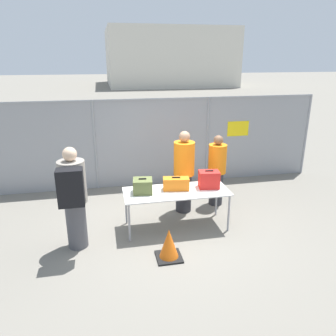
{
  "coord_description": "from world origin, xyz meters",
  "views": [
    {
      "loc": [
        -1.28,
        -5.76,
        3.25
      ],
      "look_at": [
        0.02,
        0.51,
        1.05
      ],
      "focal_mm": 35.0,
      "sensor_mm": 36.0,
      "label": 1
    }
  ],
  "objects_px": {
    "inspection_table": "(176,193)",
    "security_worker_far": "(217,170)",
    "suitcase_orange": "(176,184)",
    "security_worker_near": "(184,171)",
    "traffic_cone": "(169,245)",
    "traveler_hooded": "(73,196)",
    "suitcase_olive": "(143,186)",
    "suitcase_red": "(209,179)",
    "utility_trailer": "(171,151)"
  },
  "relations": [
    {
      "from": "suitcase_olive",
      "to": "suitcase_orange",
      "type": "relative_size",
      "value": 0.75
    },
    {
      "from": "suitcase_olive",
      "to": "security_worker_near",
      "type": "distance_m",
      "value": 1.16
    },
    {
      "from": "traffic_cone",
      "to": "inspection_table",
      "type": "bearing_deg",
      "value": 70.39
    },
    {
      "from": "suitcase_red",
      "to": "traveler_hooded",
      "type": "xyz_separation_m",
      "value": [
        -2.55,
        -0.43,
        0.06
      ]
    },
    {
      "from": "suitcase_red",
      "to": "utility_trailer",
      "type": "height_order",
      "value": "suitcase_red"
    },
    {
      "from": "inspection_table",
      "to": "utility_trailer",
      "type": "height_order",
      "value": "inspection_table"
    },
    {
      "from": "inspection_table",
      "to": "suitcase_olive",
      "type": "height_order",
      "value": "suitcase_olive"
    },
    {
      "from": "security_worker_near",
      "to": "traveler_hooded",
      "type": "bearing_deg",
      "value": 43.74
    },
    {
      "from": "suitcase_orange",
      "to": "traffic_cone",
      "type": "distance_m",
      "value": 1.32
    },
    {
      "from": "traveler_hooded",
      "to": "inspection_table",
      "type": "bearing_deg",
      "value": 19.8
    },
    {
      "from": "inspection_table",
      "to": "suitcase_olive",
      "type": "distance_m",
      "value": 0.67
    },
    {
      "from": "inspection_table",
      "to": "utility_trailer",
      "type": "bearing_deg",
      "value": 79.06
    },
    {
      "from": "suitcase_olive",
      "to": "traffic_cone",
      "type": "height_order",
      "value": "suitcase_olive"
    },
    {
      "from": "suitcase_red",
      "to": "security_worker_far",
      "type": "relative_size",
      "value": 0.26
    },
    {
      "from": "suitcase_olive",
      "to": "security_worker_far",
      "type": "bearing_deg",
      "value": 24.67
    },
    {
      "from": "suitcase_red",
      "to": "traveler_hooded",
      "type": "bearing_deg",
      "value": -170.48
    },
    {
      "from": "suitcase_orange",
      "to": "security_worker_near",
      "type": "distance_m",
      "value": 0.7
    },
    {
      "from": "suitcase_olive",
      "to": "security_worker_near",
      "type": "xyz_separation_m",
      "value": [
        0.97,
        0.63,
        0.01
      ]
    },
    {
      "from": "suitcase_olive",
      "to": "security_worker_far",
      "type": "xyz_separation_m",
      "value": [
        1.78,
        0.82,
        -0.07
      ]
    },
    {
      "from": "suitcase_orange",
      "to": "utility_trailer",
      "type": "bearing_deg",
      "value": 78.98
    },
    {
      "from": "suitcase_red",
      "to": "suitcase_orange",
      "type": "bearing_deg",
      "value": 177.36
    },
    {
      "from": "security_worker_near",
      "to": "security_worker_far",
      "type": "relative_size",
      "value": 1.1
    },
    {
      "from": "traveler_hooded",
      "to": "security_worker_near",
      "type": "xyz_separation_m",
      "value": [
        2.21,
        1.08,
        -0.09
      ]
    },
    {
      "from": "suitcase_olive",
      "to": "suitcase_red",
      "type": "height_order",
      "value": "suitcase_red"
    },
    {
      "from": "inspection_table",
      "to": "suitcase_red",
      "type": "relative_size",
      "value": 4.76
    },
    {
      "from": "suitcase_orange",
      "to": "security_worker_near",
      "type": "xyz_separation_m",
      "value": [
        0.32,
        0.62,
        0.03
      ]
    },
    {
      "from": "suitcase_red",
      "to": "security_worker_near",
      "type": "distance_m",
      "value": 0.73
    },
    {
      "from": "suitcase_orange",
      "to": "traffic_cone",
      "type": "relative_size",
      "value": 0.99
    },
    {
      "from": "suitcase_red",
      "to": "security_worker_near",
      "type": "bearing_deg",
      "value": 117.66
    },
    {
      "from": "inspection_table",
      "to": "security_worker_far",
      "type": "distance_m",
      "value": 1.44
    },
    {
      "from": "suitcase_olive",
      "to": "security_worker_far",
      "type": "relative_size",
      "value": 0.25
    },
    {
      "from": "inspection_table",
      "to": "utility_trailer",
      "type": "distance_m",
      "value": 4.08
    },
    {
      "from": "inspection_table",
      "to": "traffic_cone",
      "type": "relative_size",
      "value": 3.79
    },
    {
      "from": "traveler_hooded",
      "to": "security_worker_near",
      "type": "height_order",
      "value": "traveler_hooded"
    },
    {
      "from": "suitcase_olive",
      "to": "suitcase_red",
      "type": "bearing_deg",
      "value": -0.67
    },
    {
      "from": "security_worker_far",
      "to": "utility_trailer",
      "type": "height_order",
      "value": "security_worker_far"
    },
    {
      "from": "suitcase_orange",
      "to": "utility_trailer",
      "type": "xyz_separation_m",
      "value": [
        0.76,
        3.92,
        -0.47
      ]
    },
    {
      "from": "suitcase_orange",
      "to": "security_worker_far",
      "type": "distance_m",
      "value": 1.38
    },
    {
      "from": "suitcase_red",
      "to": "security_worker_near",
      "type": "relative_size",
      "value": 0.24
    },
    {
      "from": "suitcase_orange",
      "to": "security_worker_near",
      "type": "relative_size",
      "value": 0.3
    },
    {
      "from": "suitcase_red",
      "to": "traveler_hooded",
      "type": "distance_m",
      "value": 2.58
    },
    {
      "from": "suitcase_olive",
      "to": "traveler_hooded",
      "type": "relative_size",
      "value": 0.22
    },
    {
      "from": "security_worker_near",
      "to": "suitcase_orange",
      "type": "bearing_deg",
      "value": 80.68
    },
    {
      "from": "traveler_hooded",
      "to": "security_worker_far",
      "type": "xyz_separation_m",
      "value": [
        3.02,
        1.26,
        -0.18
      ]
    },
    {
      "from": "suitcase_olive",
      "to": "suitcase_orange",
      "type": "xyz_separation_m",
      "value": [
        0.65,
        0.01,
        -0.01
      ]
    },
    {
      "from": "traffic_cone",
      "to": "suitcase_orange",
      "type": "bearing_deg",
      "value": 71.22
    },
    {
      "from": "security_worker_far",
      "to": "traffic_cone",
      "type": "height_order",
      "value": "security_worker_far"
    },
    {
      "from": "suitcase_olive",
      "to": "suitcase_red",
      "type": "xyz_separation_m",
      "value": [
        1.31,
        -0.02,
        0.04
      ]
    },
    {
      "from": "inspection_table",
      "to": "security_worker_near",
      "type": "relative_size",
      "value": 1.14
    },
    {
      "from": "inspection_table",
      "to": "suitcase_red",
      "type": "xyz_separation_m",
      "value": [
        0.67,
        0.04,
        0.22
      ]
    }
  ]
}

